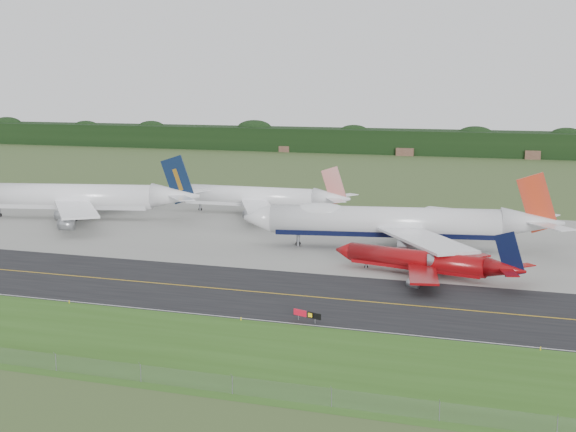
% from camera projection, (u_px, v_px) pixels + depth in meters
% --- Properties ---
extents(ground, '(600.00, 600.00, 0.00)m').
position_uv_depth(ground, '(305.00, 290.00, 140.34)').
color(ground, '#374D24').
rests_on(ground, ground).
extents(grass_verge, '(400.00, 30.00, 0.01)m').
position_uv_depth(grass_verge, '(228.00, 353.00, 107.59)').
color(grass_verge, '#2C5117').
rests_on(grass_verge, ground).
extents(taxiway, '(400.00, 32.00, 0.02)m').
position_uv_depth(taxiway, '(298.00, 296.00, 136.59)').
color(taxiway, black).
rests_on(taxiway, ground).
extents(apron, '(400.00, 78.00, 0.01)m').
position_uv_depth(apron, '(369.00, 237.00, 188.04)').
color(apron, gray).
rests_on(apron, ground).
extents(taxiway_centreline, '(400.00, 0.40, 0.00)m').
position_uv_depth(taxiway_centreline, '(298.00, 295.00, 136.59)').
color(taxiway_centreline, '#C49312').
rests_on(taxiway_centreline, taxiway).
extents(taxiway_edge_line, '(400.00, 0.25, 0.00)m').
position_uv_depth(taxiway_edge_line, '(267.00, 321.00, 122.09)').
color(taxiway_edge_line, silver).
rests_on(taxiway_edge_line, taxiway).
extents(perimeter_fence, '(320.00, 0.10, 320.00)m').
position_uv_depth(perimeter_fence, '(186.00, 379.00, 95.25)').
color(perimeter_fence, slate).
rests_on(perimeter_fence, ground).
extents(horizon_treeline, '(700.00, 25.00, 12.00)m').
position_uv_depth(horizon_treeline, '(469.00, 144.00, 395.54)').
color(horizon_treeline, black).
rests_on(horizon_treeline, ground).
extents(jet_ba_747, '(68.85, 56.34, 17.36)m').
position_uv_depth(jet_ba_747, '(395.00, 222.00, 173.74)').
color(jet_ba_747, silver).
rests_on(jet_ba_747, ground).
extents(jet_red_737, '(37.55, 30.05, 10.24)m').
position_uv_depth(jet_red_737, '(426.00, 262.00, 149.57)').
color(jet_red_737, maroon).
rests_on(jet_red_737, ground).
extents(jet_navy_gold, '(66.59, 57.06, 17.30)m').
position_uv_depth(jet_navy_gold, '(77.00, 197.00, 212.73)').
color(jet_navy_gold, white).
rests_on(jet_navy_gold, ground).
extents(jet_star_tail, '(52.76, 44.32, 13.96)m').
position_uv_depth(jet_star_tail, '(258.00, 197.00, 220.30)').
color(jet_star_tail, white).
rests_on(jet_star_tail, ground).
extents(taxiway_sign, '(4.79, 1.79, 1.67)m').
position_uv_depth(taxiway_sign, '(307.00, 314.00, 121.44)').
color(taxiway_sign, slate).
rests_on(taxiway_sign, ground).
extents(edge_marker_left, '(0.16, 0.16, 0.50)m').
position_uv_depth(edge_marker_left, '(69.00, 302.00, 131.84)').
color(edge_marker_left, yellow).
rests_on(edge_marker_left, ground).
extents(edge_marker_center, '(0.16, 0.16, 0.50)m').
position_uv_depth(edge_marker_center, '(241.00, 319.00, 122.34)').
color(edge_marker_center, yellow).
rests_on(edge_marker_center, ground).
extents(edge_marker_right, '(0.16, 0.16, 0.50)m').
position_uv_depth(edge_marker_right, '(540.00, 349.00, 108.68)').
color(edge_marker_right, yellow).
rests_on(edge_marker_right, ground).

